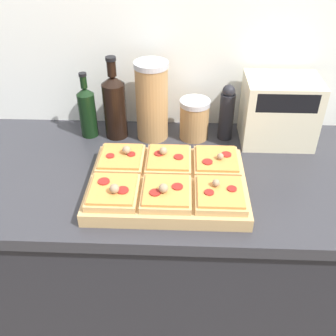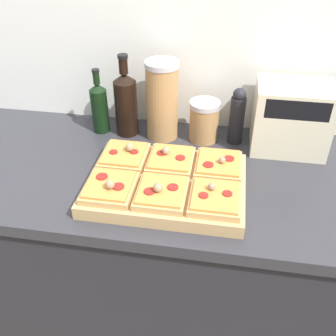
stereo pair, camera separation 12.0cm
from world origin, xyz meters
TOP-DOWN VIEW (x-y plane):
  - wall_back at (0.00, 0.67)m, footprint 6.00×0.06m
  - kitchen_counter at (0.00, 0.32)m, footprint 2.63×0.67m
  - cutting_board at (0.06, 0.22)m, footprint 0.47×0.35m
  - pizza_slice_back_left at (-0.09, 0.30)m, footprint 0.14×0.16m
  - pizza_slice_back_center at (0.06, 0.30)m, footprint 0.14×0.16m
  - pizza_slice_back_right at (0.21, 0.30)m, footprint 0.14×0.16m
  - pizza_slice_front_left at (-0.09, 0.13)m, footprint 0.14×0.16m
  - pizza_slice_front_center at (0.06, 0.13)m, footprint 0.14×0.16m
  - pizza_slice_front_right at (0.21, 0.13)m, footprint 0.14×0.16m
  - olive_oil_bottle at (-0.25, 0.54)m, footprint 0.06×0.06m
  - wine_bottle at (-0.15, 0.54)m, footprint 0.08×0.08m
  - grain_jar_tall at (-0.01, 0.54)m, footprint 0.12×0.12m
  - grain_jar_short at (0.14, 0.54)m, footprint 0.11×0.11m
  - pepper_mill at (0.26, 0.54)m, footprint 0.05×0.05m
  - toaster_oven at (0.44, 0.53)m, footprint 0.28×0.18m

SIDE VIEW (x-z plane):
  - kitchen_counter at x=0.00m, z-range 0.00..0.92m
  - cutting_board at x=0.06m, z-range 0.92..0.96m
  - pizza_slice_back_right at x=0.21m, z-range 0.95..1.00m
  - pizza_slice_front_right at x=0.21m, z-range 0.95..1.00m
  - pizza_slice_back_center at x=0.06m, z-range 0.94..1.00m
  - pizza_slice_back_left at x=-0.09m, z-range 0.94..1.00m
  - pizza_slice_front_center at x=0.06m, z-range 0.94..1.00m
  - pizza_slice_front_left at x=-0.09m, z-range 0.94..1.00m
  - grain_jar_short at x=0.14m, z-range 0.92..1.07m
  - olive_oil_bottle at x=-0.25m, z-range 0.89..1.14m
  - pepper_mill at x=0.26m, z-range 0.91..1.12m
  - toaster_oven at x=0.44m, z-range 0.92..1.15m
  - wine_bottle at x=-0.15m, z-range 0.89..1.19m
  - grain_jar_tall at x=-0.01m, z-range 0.92..1.20m
  - wall_back at x=0.00m, z-range 0.00..2.50m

